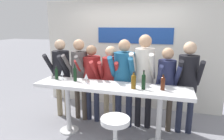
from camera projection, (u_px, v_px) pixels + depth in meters
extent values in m
plane|color=gray|center=(111.00, 137.00, 3.62)|extent=(40.00, 40.00, 0.00)
cube|color=silver|center=(129.00, 55.00, 4.80)|extent=(4.28, 0.10, 2.56)
cube|color=#1E479E|center=(134.00, 36.00, 4.60)|extent=(1.75, 0.02, 0.36)
cube|color=white|center=(111.00, 87.00, 3.40)|extent=(2.68, 0.56, 0.06)
cylinder|color=silver|center=(68.00, 107.00, 3.74)|extent=(0.09, 0.09, 0.92)
cylinder|color=silver|center=(69.00, 130.00, 3.84)|extent=(0.36, 0.36, 0.02)
cylinder|color=silver|center=(159.00, 119.00, 3.28)|extent=(0.09, 0.09, 0.92)
cylinder|color=white|center=(115.00, 121.00, 2.76)|extent=(0.41, 0.41, 0.07)
cylinder|color=gray|center=(59.00, 98.00, 4.42)|extent=(0.11, 0.11, 0.81)
cylinder|color=gray|center=(67.00, 99.00, 4.35)|extent=(0.11, 0.11, 0.81)
cylinder|color=black|center=(61.00, 66.00, 4.22)|extent=(0.37, 0.37, 0.64)
sphere|color=#D6AD89|center=(60.00, 45.00, 4.12)|extent=(0.22, 0.22, 0.22)
cylinder|color=black|center=(50.00, 65.00, 4.12)|extent=(0.10, 0.39, 0.50)
cylinder|color=black|center=(64.00, 66.00, 4.01)|extent=(0.10, 0.39, 0.50)
cylinder|color=#473D33|center=(77.00, 100.00, 4.29)|extent=(0.11, 0.11, 0.82)
cylinder|color=#473D33|center=(84.00, 101.00, 4.21)|extent=(0.11, 0.11, 0.82)
cylinder|color=#514C4C|center=(80.00, 67.00, 4.09)|extent=(0.38, 0.38, 0.65)
sphere|color=tan|center=(79.00, 45.00, 3.98)|extent=(0.22, 0.22, 0.22)
cylinder|color=#514C4C|center=(69.00, 65.00, 4.01)|extent=(0.15, 0.39, 0.50)
cylinder|color=#514C4C|center=(81.00, 67.00, 3.87)|extent=(0.15, 0.39, 0.50)
cylinder|color=#23283D|center=(89.00, 102.00, 4.23)|extent=(0.11, 0.11, 0.77)
cylinder|color=#23283D|center=(97.00, 104.00, 4.15)|extent=(0.11, 0.11, 0.77)
cylinder|color=maroon|center=(92.00, 71.00, 4.04)|extent=(0.40, 0.40, 0.61)
sphere|color=#9E7556|center=(91.00, 50.00, 3.94)|extent=(0.21, 0.21, 0.21)
cylinder|color=maroon|center=(81.00, 70.00, 3.97)|extent=(0.14, 0.37, 0.47)
cylinder|color=maroon|center=(95.00, 71.00, 3.83)|extent=(0.14, 0.37, 0.47)
cylinder|color=gray|center=(106.00, 105.00, 4.11)|extent=(0.11, 0.11, 0.77)
cylinder|color=gray|center=(115.00, 105.00, 4.07)|extent=(0.11, 0.11, 0.77)
cylinder|color=maroon|center=(111.00, 73.00, 3.94)|extent=(0.36, 0.36, 0.61)
sphere|color=#D6AD89|center=(111.00, 51.00, 3.84)|extent=(0.21, 0.21, 0.21)
cylinder|color=maroon|center=(101.00, 72.00, 3.81)|extent=(0.12, 0.37, 0.47)
cylinder|color=maroon|center=(117.00, 73.00, 3.76)|extent=(0.12, 0.37, 0.47)
cylinder|color=#23283D|center=(118.00, 105.00, 3.99)|extent=(0.13, 0.13, 0.83)
cylinder|color=#23283D|center=(129.00, 107.00, 3.93)|extent=(0.13, 0.13, 0.83)
cylinder|color=#19517A|center=(124.00, 70.00, 3.79)|extent=(0.40, 0.40, 0.66)
sphere|color=tan|center=(124.00, 45.00, 3.69)|extent=(0.22, 0.22, 0.22)
cylinder|color=#19517A|center=(112.00, 68.00, 3.68)|extent=(0.10, 0.40, 0.51)
cylinder|color=#19517A|center=(132.00, 70.00, 3.58)|extent=(0.10, 0.40, 0.51)
cylinder|color=black|center=(138.00, 105.00, 3.94)|extent=(0.12, 0.12, 0.87)
cylinder|color=black|center=(148.00, 107.00, 3.87)|extent=(0.12, 0.12, 0.87)
cylinder|color=beige|center=(144.00, 67.00, 3.73)|extent=(0.38, 0.38, 0.69)
sphere|color=tan|center=(145.00, 41.00, 3.62)|extent=(0.24, 0.24, 0.24)
cylinder|color=beige|center=(133.00, 65.00, 3.62)|extent=(0.11, 0.41, 0.53)
cylinder|color=beige|center=(152.00, 67.00, 3.51)|extent=(0.11, 0.41, 0.53)
cylinder|color=#473D33|center=(159.00, 112.00, 3.77)|extent=(0.10, 0.10, 0.77)
cylinder|color=#473D33|center=(169.00, 112.00, 3.76)|extent=(0.10, 0.10, 0.77)
cylinder|color=#23284C|center=(166.00, 77.00, 3.61)|extent=(0.38, 0.38, 0.61)
sphere|color=tan|center=(168.00, 53.00, 3.51)|extent=(0.21, 0.21, 0.21)
cylinder|color=#23284C|center=(159.00, 76.00, 3.47)|extent=(0.15, 0.37, 0.47)
cylinder|color=#23284C|center=(177.00, 77.00, 3.45)|extent=(0.15, 0.37, 0.47)
cylinder|color=#23283D|center=(179.00, 112.00, 3.72)|extent=(0.11, 0.11, 0.82)
cylinder|color=#23283D|center=(190.00, 112.00, 3.68)|extent=(0.11, 0.11, 0.82)
cylinder|color=black|center=(188.00, 74.00, 3.54)|extent=(0.37, 0.37, 0.65)
sphere|color=#D6AD89|center=(190.00, 48.00, 3.43)|extent=(0.22, 0.22, 0.22)
cylinder|color=black|center=(179.00, 73.00, 3.41)|extent=(0.11, 0.39, 0.50)
cylinder|color=black|center=(200.00, 74.00, 3.34)|extent=(0.11, 0.39, 0.50)
cylinder|color=#4C1E0F|center=(163.00, 84.00, 3.14)|extent=(0.07, 0.07, 0.18)
sphere|color=#4C1E0F|center=(163.00, 79.00, 3.12)|extent=(0.07, 0.07, 0.07)
cylinder|color=#4C1E0F|center=(163.00, 77.00, 3.11)|extent=(0.03, 0.03, 0.06)
cylinder|color=black|center=(163.00, 75.00, 3.10)|extent=(0.03, 0.03, 0.01)
cylinder|color=brown|center=(133.00, 83.00, 3.21)|extent=(0.08, 0.08, 0.20)
sphere|color=brown|center=(134.00, 77.00, 3.19)|extent=(0.08, 0.08, 0.08)
cylinder|color=brown|center=(134.00, 75.00, 3.18)|extent=(0.03, 0.03, 0.07)
cylinder|color=black|center=(134.00, 72.00, 3.17)|extent=(0.03, 0.03, 0.01)
cylinder|color=black|center=(75.00, 75.00, 3.63)|extent=(0.06, 0.06, 0.22)
sphere|color=black|center=(75.00, 69.00, 3.60)|extent=(0.06, 0.06, 0.06)
cylinder|color=black|center=(75.00, 67.00, 3.59)|extent=(0.02, 0.02, 0.08)
cylinder|color=black|center=(75.00, 65.00, 3.58)|extent=(0.03, 0.03, 0.02)
cylinder|color=black|center=(57.00, 75.00, 3.75)|extent=(0.06, 0.06, 0.18)
sphere|color=black|center=(56.00, 70.00, 3.73)|extent=(0.06, 0.06, 0.06)
cylinder|color=black|center=(56.00, 68.00, 3.72)|extent=(0.02, 0.02, 0.06)
cylinder|color=black|center=(56.00, 66.00, 3.71)|extent=(0.03, 0.03, 0.01)
cylinder|color=black|center=(144.00, 83.00, 3.16)|extent=(0.06, 0.06, 0.22)
sphere|color=black|center=(144.00, 76.00, 3.14)|extent=(0.06, 0.06, 0.06)
cylinder|color=black|center=(144.00, 74.00, 3.13)|extent=(0.02, 0.02, 0.08)
cylinder|color=black|center=(144.00, 71.00, 3.12)|extent=(0.03, 0.03, 0.02)
cylinder|color=silver|center=(86.00, 83.00, 3.52)|extent=(0.06, 0.06, 0.01)
cylinder|color=silver|center=(86.00, 81.00, 3.51)|extent=(0.01, 0.01, 0.08)
cone|color=silver|center=(86.00, 76.00, 3.49)|extent=(0.07, 0.07, 0.09)
cylinder|color=silver|center=(63.00, 79.00, 3.77)|extent=(0.06, 0.06, 0.01)
cylinder|color=silver|center=(62.00, 77.00, 3.76)|extent=(0.01, 0.01, 0.08)
cone|color=silver|center=(62.00, 73.00, 3.74)|extent=(0.07, 0.07, 0.09)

